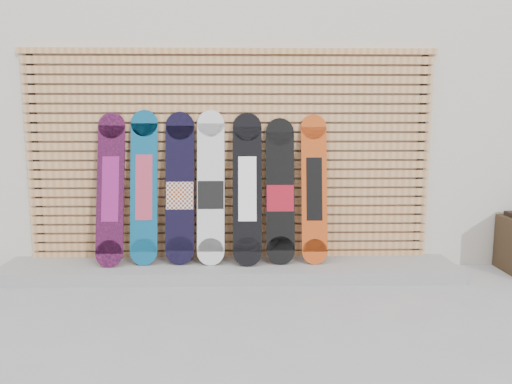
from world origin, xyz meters
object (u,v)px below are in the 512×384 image
at_px(snowboard_0, 111,189).
at_px(snowboard_4, 247,189).
at_px(snowboard_1, 144,187).
at_px(snowboard_6, 314,189).
at_px(snowboard_3, 211,188).
at_px(snowboard_5, 280,192).
at_px(snowboard_2, 180,189).

xyz_separation_m(snowboard_0, snowboard_4, (1.38, 0.00, -0.00)).
height_order(snowboard_1, snowboard_6, snowboard_1).
relative_size(snowboard_3, snowboard_5, 1.05).
relative_size(snowboard_1, snowboard_3, 1.00).
bearing_deg(snowboard_2, snowboard_3, -2.05).
distance_m(snowboard_4, snowboard_6, 0.68).
xyz_separation_m(snowboard_3, snowboard_6, (1.06, 0.01, -0.01)).
xyz_separation_m(snowboard_0, snowboard_6, (2.06, 0.03, -0.01)).
xyz_separation_m(snowboard_3, snowboard_4, (0.37, -0.02, -0.00)).
bearing_deg(snowboard_0, snowboard_4, 0.10).
height_order(snowboard_1, snowboard_4, snowboard_1).
height_order(snowboard_0, snowboard_5, snowboard_0).
height_order(snowboard_4, snowboard_5, snowboard_4).
distance_m(snowboard_0, snowboard_4, 1.38).
height_order(snowboard_0, snowboard_1, snowboard_1).
distance_m(snowboard_0, snowboard_1, 0.33).
distance_m(snowboard_4, snowboard_5, 0.34).
bearing_deg(snowboard_4, snowboard_2, 177.32).
xyz_separation_m(snowboard_1, snowboard_2, (0.36, 0.00, -0.02)).
distance_m(snowboard_2, snowboard_6, 1.37).
distance_m(snowboard_2, snowboard_5, 1.02).
height_order(snowboard_0, snowboard_4, snowboard_0).
relative_size(snowboard_1, snowboard_5, 1.06).
xyz_separation_m(snowboard_0, snowboard_1, (0.33, 0.03, 0.01)).
relative_size(snowboard_2, snowboard_5, 1.04).
bearing_deg(snowboard_1, snowboard_4, -1.56).
height_order(snowboard_4, snowboard_6, snowboard_4).
bearing_deg(snowboard_3, snowboard_5, 0.38).
distance_m(snowboard_3, snowboard_5, 0.71).
height_order(snowboard_0, snowboard_2, snowboard_2).
relative_size(snowboard_3, snowboard_6, 1.03).
distance_m(snowboard_1, snowboard_6, 1.73).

